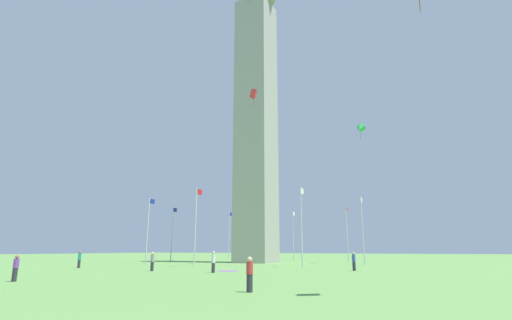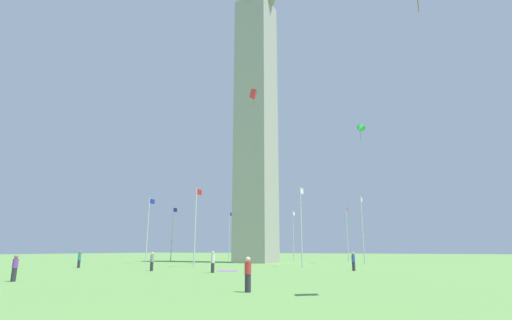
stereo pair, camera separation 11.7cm
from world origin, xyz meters
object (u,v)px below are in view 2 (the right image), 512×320
Objects in this scene: person_blue_shirt at (353,261)px; flagpole_sw at (301,222)px; flagpole_n at (293,233)px; person_gray_shirt at (152,262)px; picnic_blanket_near_first_person at (228,271)px; person_teal_shirt at (79,259)px; flagpole_e at (172,231)px; kite_red_box at (253,94)px; flagpole_ne at (229,233)px; flagpole_se at (148,227)px; kite_green_delta at (360,129)px; person_purple_shirt at (15,268)px; flagpole_nw at (347,231)px; person_red_shirt at (248,275)px; flagpole_s at (196,223)px; person_white_shirt at (213,262)px; flagpole_w at (362,227)px; obelisk_monument at (256,107)px.

flagpole_sw is at bearing -21.02° from person_blue_shirt.
person_gray_shirt is (-39.71, -1.18, -4.02)m from flagpole_n.
picnic_blanket_near_first_person is at bearing 159.52° from flagpole_sw.
picnic_blanket_near_first_person is (1.91, -17.14, -0.87)m from person_teal_shirt.
person_blue_shirt is (-4.44, -6.55, -4.02)m from flagpole_sw.
flagpole_e is at bearing 67.50° from flagpole_sw.
person_teal_shirt is (-22.88, -5.96, -3.99)m from flagpole_e.
flagpole_n is 29.91m from kite_red_box.
flagpole_e is at bearing 157.50° from flagpole_ne.
flagpole_se is 32.78m from kite_green_delta.
kite_red_box reaches higher than person_purple_shirt.
flagpole_ne and flagpole_nw have the same top height.
flagpole_e reaches higher than person_red_shirt.
flagpole_s is 5.29× the size of person_gray_shirt.
flagpole_n is at bearing 22.50° from flagpole_sw.
flagpole_s is 28.99m from flagpole_nw.
kite_red_box reaches higher than person_white_shirt.
flagpole_n is 5.60× the size of person_red_shirt.
person_blue_shirt is (-15.54, -1.95, -4.02)m from flagpole_w.
kite_green_delta is at bearing -85.78° from obelisk_monument.
obelisk_monument is 27.02× the size of picnic_blanket_near_first_person.
flagpole_nw is 36.71m from person_gray_shirt.
obelisk_monument reaches higher than flagpole_nw.
kite_green_delta reaches higher than flagpole_n.
flagpole_sw reaches higher than person_purple_shirt.
person_blue_shirt is 11.62m from picnic_blanket_near_first_person.
flagpole_ne is at bearing -1.46° from person_teal_shirt.
flagpole_s is at bearing 45.29° from person_white_shirt.
kite_green_delta reaches higher than person_blue_shirt.
flagpole_w is 25.45m from person_white_shirt.
flagpole_se reaches higher than person_teal_shirt.
flagpole_nw is at bearing -24.11° from person_purple_shirt.
person_teal_shirt is (-33.97, 20.83, -3.99)m from flagpole_nw.
person_teal_shirt is (-22.88, 25.42, -3.99)m from flagpole_w.
person_white_shirt is 17.36m from person_teal_shirt.
kite_green_delta is at bearing -21.24° from picnic_blanket_near_first_person.
person_gray_shirt reaches higher than picnic_blanket_near_first_person.
flagpole_e reaches higher than person_white_shirt.
flagpole_se is (-26.78, 11.09, 0.00)m from flagpole_n.
obelisk_monument reaches higher than kite_green_delta.
flagpole_s is (-15.69, -15.69, 0.00)m from flagpole_e.
person_gray_shirt is (-24.02, -16.87, -4.02)m from flagpole_e.
flagpole_ne and flagpole_e have the same top height.
kite_red_box is (15.03, -13.13, 22.13)m from person_teal_shirt.
flagpole_nw is at bearing -50.84° from person_gray_shirt.
person_blue_shirt is (-31.22, -17.64, -4.02)m from flagpole_n.
kite_green_delta is (16.66, 1.65, 17.86)m from person_blue_shirt.
person_gray_shirt reaches higher than person_red_shirt.
flagpole_sw reaches higher than person_white_shirt.
flagpole_e is at bearing 135.00° from flagpole_n.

